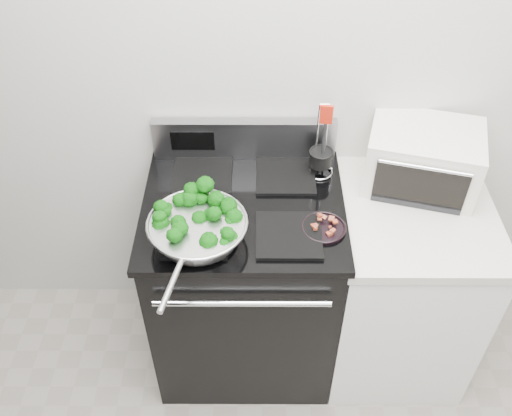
{
  "coord_description": "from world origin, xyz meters",
  "views": [
    {
      "loc": [
        -0.24,
        -0.21,
        2.46
      ],
      "look_at": [
        -0.25,
        1.36,
        0.98
      ],
      "focal_mm": 40.0,
      "sensor_mm": 36.0,
      "label": 1
    }
  ],
  "objects_px": {
    "skillet": "(197,229)",
    "bacon_plate": "(324,226)",
    "utensil_holder": "(320,161)",
    "toaster_oven": "(423,158)",
    "gas_range": "(245,280)"
  },
  "relations": [
    {
      "from": "skillet",
      "to": "gas_range",
      "type": "bearing_deg",
      "value": 62.49
    },
    {
      "from": "skillet",
      "to": "utensil_holder",
      "type": "xyz_separation_m",
      "value": [
        0.47,
        0.38,
        0.01
      ]
    },
    {
      "from": "utensil_holder",
      "to": "gas_range",
      "type": "bearing_deg",
      "value": -140.07
    },
    {
      "from": "gas_range",
      "to": "bacon_plate",
      "type": "height_order",
      "value": "gas_range"
    },
    {
      "from": "bacon_plate",
      "to": "skillet",
      "type": "bearing_deg",
      "value": -173.17
    },
    {
      "from": "bacon_plate",
      "to": "utensil_holder",
      "type": "height_order",
      "value": "utensil_holder"
    },
    {
      "from": "skillet",
      "to": "bacon_plate",
      "type": "relative_size",
      "value": 3.44
    },
    {
      "from": "bacon_plate",
      "to": "utensil_holder",
      "type": "bearing_deg",
      "value": 88.33
    },
    {
      "from": "utensil_holder",
      "to": "toaster_oven",
      "type": "relative_size",
      "value": 0.67
    },
    {
      "from": "skillet",
      "to": "utensil_holder",
      "type": "bearing_deg",
      "value": 51.34
    },
    {
      "from": "gas_range",
      "to": "utensil_holder",
      "type": "xyz_separation_m",
      "value": [
        0.31,
        0.19,
        0.52
      ]
    },
    {
      "from": "skillet",
      "to": "toaster_oven",
      "type": "bearing_deg",
      "value": 34.83
    },
    {
      "from": "skillet",
      "to": "utensil_holder",
      "type": "relative_size",
      "value": 1.7
    },
    {
      "from": "bacon_plate",
      "to": "utensil_holder",
      "type": "relative_size",
      "value": 0.49
    },
    {
      "from": "skillet",
      "to": "bacon_plate",
      "type": "bearing_deg",
      "value": 19.13
    }
  ]
}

